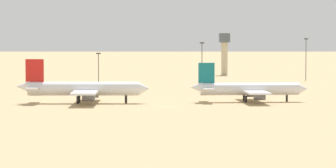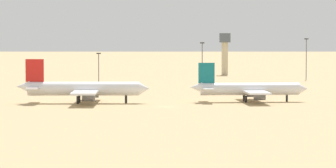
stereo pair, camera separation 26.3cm
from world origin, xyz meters
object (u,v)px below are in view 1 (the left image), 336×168
at_px(control_tower, 224,50).
at_px(light_pole_west, 98,66).
at_px(light_pole_east, 202,61).
at_px(light_pole_mid, 306,56).
at_px(parked_jet_teal_3, 248,89).
at_px(parked_jet_red_2, 82,89).

xyz_separation_m(control_tower, light_pole_west, (-57.72, -83.95, -4.88)).
bearing_deg(control_tower, light_pole_east, -100.22).
relative_size(control_tower, light_pole_mid, 1.12).
bearing_deg(control_tower, parked_jet_teal_3, -92.12).
bearing_deg(light_pole_west, parked_jet_red_2, -89.62).
xyz_separation_m(light_pole_west, light_pole_east, (41.79, -4.41, 2.24)).
xyz_separation_m(parked_jet_teal_3, control_tower, (6.68, 180.05, 8.52)).
bearing_deg(control_tower, light_pole_west, -124.51).
height_order(parked_jet_teal_3, light_pole_west, light_pole_west).
xyz_separation_m(parked_jet_teal_3, light_pole_east, (-9.25, 91.69, 5.88)).
relative_size(parked_jet_red_2, light_pole_east, 2.33).
bearing_deg(light_pole_east, control_tower, 79.78).
bearing_deg(light_pole_east, parked_jet_red_2, -113.18).
xyz_separation_m(parked_jet_red_2, light_pole_west, (-0.67, 100.43, 3.24)).
distance_m(parked_jet_red_2, parked_jet_teal_3, 50.56).
height_order(light_pole_west, light_pole_east, light_pole_east).
relative_size(parked_jet_red_2, light_pole_west, 3.12).
distance_m(parked_jet_red_2, light_pole_east, 104.60).
distance_m(parked_jet_red_2, light_pole_west, 100.49).
bearing_deg(light_pole_west, light_pole_mid, 20.93).
relative_size(parked_jet_teal_3, control_tower, 1.76).
bearing_deg(light_pole_east, light_pole_west, 173.98).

